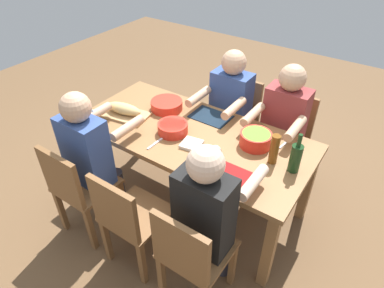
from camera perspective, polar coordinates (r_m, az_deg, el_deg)
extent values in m
plane|color=brown|center=(3.08, 0.00, -9.41)|extent=(8.00, 8.00, 0.00)
cube|color=olive|center=(2.60, 0.00, 1.60)|extent=(1.84, 0.87, 0.04)
cube|color=olive|center=(3.11, -17.25, -2.12)|extent=(0.07, 0.07, 0.70)
cube|color=olive|center=(2.35, 12.84, -17.34)|extent=(0.07, 0.07, 0.70)
cube|color=olive|center=(3.51, -8.21, 4.17)|extent=(0.07, 0.07, 0.70)
cube|color=olive|center=(2.85, 18.97, -6.66)|extent=(0.07, 0.07, 0.70)
cube|color=brown|center=(3.24, 6.76, 3.19)|extent=(0.40, 0.40, 0.03)
cube|color=brown|center=(3.27, 8.58, 7.73)|extent=(0.38, 0.04, 0.40)
cube|color=brown|center=(3.19, 7.65, -2.54)|extent=(0.04, 0.04, 0.42)
cube|color=brown|center=(3.32, 2.50, -0.44)|extent=(0.04, 0.04, 0.42)
cube|color=brown|center=(3.44, 10.33, 0.45)|extent=(0.04, 0.04, 0.42)
cube|color=brown|center=(3.56, 5.44, 2.30)|extent=(0.04, 0.04, 0.42)
cylinder|color=#2D2D38|center=(3.18, 5.82, -2.26)|extent=(0.11, 0.11, 0.45)
cylinder|color=#2D2D38|center=(3.24, 3.37, -1.26)|extent=(0.11, 0.11, 0.45)
cube|color=#334C8C|center=(3.05, 6.59, 7.17)|extent=(0.34, 0.20, 0.55)
cylinder|color=tan|center=(2.71, 7.12, 6.05)|extent=(0.07, 0.30, 0.07)
cylinder|color=tan|center=(2.86, 1.10, 8.07)|extent=(0.07, 0.30, 0.07)
sphere|color=tan|center=(2.88, 7.11, 13.56)|extent=(0.21, 0.21, 0.21)
cube|color=brown|center=(3.09, 14.98, 0.15)|extent=(0.40, 0.40, 0.03)
cube|color=brown|center=(3.12, 16.84, 4.92)|extent=(0.38, 0.04, 0.40)
cube|color=brown|center=(3.07, 16.03, -5.87)|extent=(0.04, 0.04, 0.42)
cube|color=brown|center=(3.14, 10.33, -3.61)|extent=(0.04, 0.04, 0.42)
cube|color=brown|center=(3.33, 18.16, -2.50)|extent=(0.04, 0.04, 0.42)
cube|color=brown|center=(3.40, 12.85, -0.50)|extent=(0.04, 0.04, 0.42)
cylinder|color=#2D2D38|center=(3.04, 14.17, -5.62)|extent=(0.11, 0.11, 0.45)
cylinder|color=#2D2D38|center=(3.08, 11.44, -4.54)|extent=(0.11, 0.11, 0.45)
cube|color=maroon|center=(2.89, 15.41, 4.14)|extent=(0.34, 0.20, 0.55)
cylinder|color=tan|center=(2.56, 17.09, 2.54)|extent=(0.07, 0.30, 0.07)
cylinder|color=tan|center=(2.65, 10.29, 4.95)|extent=(0.07, 0.30, 0.07)
sphere|color=tan|center=(2.71, 16.68, 10.70)|extent=(0.21, 0.21, 0.21)
cube|color=brown|center=(2.70, -17.35, -6.69)|extent=(0.40, 0.40, 0.03)
cube|color=brown|center=(2.49, -21.33, -5.40)|extent=(0.38, 0.04, 0.40)
cube|color=brown|center=(3.02, -16.30, -6.69)|extent=(0.04, 0.04, 0.42)
cube|color=brown|center=(2.82, -11.65, -9.53)|extent=(0.04, 0.04, 0.42)
cube|color=brown|center=(2.90, -21.28, -10.34)|extent=(0.04, 0.04, 0.42)
cube|color=brown|center=(2.69, -16.78, -13.67)|extent=(0.04, 0.04, 0.42)
cylinder|color=#2D2D38|center=(2.98, -14.48, -6.70)|extent=(0.11, 0.11, 0.45)
cylinder|color=#2D2D38|center=(2.89, -12.28, -8.01)|extent=(0.11, 0.11, 0.45)
cube|color=#334C8C|center=(2.54, -17.51, -1.23)|extent=(0.34, 0.20, 0.55)
cylinder|color=tan|center=(2.72, -16.10, 4.92)|extent=(0.07, 0.30, 0.07)
cylinder|color=tan|center=(2.50, -10.89, 2.70)|extent=(0.07, 0.30, 0.07)
sphere|color=tan|center=(2.34, -19.15, 5.89)|extent=(0.21, 0.21, 0.21)
cube|color=brown|center=(2.41, -9.29, -11.65)|extent=(0.40, 0.40, 0.03)
cube|color=brown|center=(2.17, -13.10, -10.79)|extent=(0.38, 0.04, 0.40)
cube|color=brown|center=(2.74, -9.10, -11.05)|extent=(0.04, 0.04, 0.42)
cube|color=brown|center=(2.58, -3.31, -14.34)|extent=(0.04, 0.04, 0.42)
cube|color=brown|center=(2.60, -14.26, -15.46)|extent=(0.04, 0.04, 0.42)
cube|color=brown|center=(2.44, -8.43, -19.37)|extent=(0.04, 0.04, 0.42)
cube|color=brown|center=(2.20, 1.00, -17.43)|extent=(0.40, 0.40, 0.03)
cube|color=brown|center=(1.94, -2.05, -17.36)|extent=(0.38, 0.04, 0.40)
cube|color=brown|center=(2.52, -0.17, -16.04)|extent=(0.04, 0.04, 0.42)
cube|color=brown|center=(2.43, 6.86, -19.57)|extent=(0.04, 0.04, 0.42)
cube|color=brown|center=(2.37, -5.18, -21.40)|extent=(0.04, 0.04, 0.42)
cylinder|color=#2D2D38|center=(2.51, 2.27, -16.04)|extent=(0.11, 0.11, 0.45)
cylinder|color=#2D2D38|center=(2.46, 5.56, -17.66)|extent=(0.11, 0.11, 0.45)
cube|color=black|center=(2.01, 2.06, -11.48)|extent=(0.34, 0.20, 0.55)
cylinder|color=beige|center=(2.15, 2.22, -2.96)|extent=(0.07, 0.30, 0.07)
cylinder|color=beige|center=(2.04, 10.34, -6.38)|extent=(0.07, 0.30, 0.07)
sphere|color=beige|center=(1.75, 2.32, -3.42)|extent=(0.21, 0.21, 0.21)
cylinder|color=red|center=(2.87, -4.32, 6.60)|extent=(0.27, 0.27, 0.08)
cylinder|color=beige|center=(2.86, -4.34, 7.04)|extent=(0.24, 0.24, 0.03)
cylinder|color=red|center=(2.57, -3.28, 2.72)|extent=(0.23, 0.23, 0.08)
cylinder|color=orange|center=(2.56, -3.30, 3.21)|extent=(0.20, 0.20, 0.03)
cylinder|color=red|center=(2.47, 10.72, 0.78)|extent=(0.23, 0.23, 0.11)
cylinder|color=#669E33|center=(2.45, 10.81, 1.42)|extent=(0.20, 0.20, 0.04)
cube|color=tan|center=(2.85, -11.34, 4.93)|extent=(0.43, 0.28, 0.02)
ellipsoid|color=tan|center=(2.82, -11.48, 5.87)|extent=(0.33, 0.16, 0.09)
cylinder|color=#193819|center=(2.28, 17.11, -2.35)|extent=(0.08, 0.08, 0.20)
cylinder|color=#193819|center=(2.20, 17.77, 0.58)|extent=(0.03, 0.03, 0.09)
cylinder|color=brown|center=(2.31, 13.77, -0.87)|extent=(0.06, 0.06, 0.22)
cylinder|color=silver|center=(2.76, -16.02, 2.87)|extent=(0.07, 0.07, 0.01)
cylinder|color=silver|center=(2.74, -16.16, 3.57)|extent=(0.01, 0.01, 0.07)
cone|color=silver|center=(2.70, -16.45, 4.99)|extent=(0.08, 0.08, 0.08)
cube|color=#142333|center=(2.78, 3.20, 4.67)|extent=(0.32, 0.23, 0.01)
cube|color=silver|center=(2.57, 15.53, 0.16)|extent=(0.04, 0.17, 0.01)
cube|color=silver|center=(2.49, -6.24, 0.09)|extent=(0.02, 0.17, 0.01)
cube|color=maroon|center=(2.21, 6.89, -5.64)|extent=(0.32, 0.23, 0.01)
cube|color=white|center=(2.45, -0.08, -0.04)|extent=(0.16, 0.16, 0.02)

